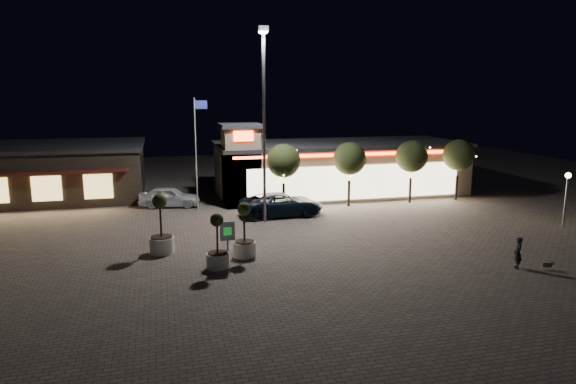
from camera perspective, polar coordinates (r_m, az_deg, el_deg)
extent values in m
plane|color=#655B52|center=(26.01, -3.37, -7.78)|extent=(90.00, 90.00, 0.00)
cube|color=gray|center=(43.22, 5.70, 2.51)|extent=(20.00, 8.00, 4.00)
cube|color=#262628|center=(42.95, 5.75, 5.35)|extent=(20.40, 8.40, 0.30)
cube|color=#FFECBF|center=(39.55, 7.66, 1.08)|extent=(17.00, 0.12, 2.60)
cube|color=#FF3A14|center=(39.21, 7.76, 4.17)|extent=(19.00, 0.10, 0.18)
cube|color=gray|center=(38.35, -5.23, 2.79)|extent=(2.60, 2.60, 5.80)
cube|color=#262628|center=(38.03, -5.32, 7.34)|extent=(3.00, 3.00, 0.30)
cube|color=#FF3A14|center=(36.75, -4.97, 6.20)|extent=(1.40, 0.10, 0.70)
cube|color=#382D23|center=(45.66, -25.95, 1.90)|extent=(16.00, 10.00, 4.00)
cube|color=#262628|center=(45.41, -26.18, 4.58)|extent=(16.40, 10.40, 0.30)
cube|color=#591E19|center=(40.33, -27.56, 1.84)|extent=(14.40, 0.80, 0.15)
cube|color=#ECC36A|center=(40.53, -25.24, 0.35)|extent=(2.00, 0.12, 1.80)
cube|color=#ECC36A|center=(39.99, -20.32, 0.59)|extent=(2.00, 0.12, 1.80)
cylinder|color=gray|center=(32.94, -2.67, 6.89)|extent=(0.20, 0.20, 12.00)
cube|color=gray|center=(33.07, -2.77, 17.67)|extent=(0.60, 0.40, 0.35)
cube|color=white|center=(33.05, -2.77, 17.32)|extent=(0.45, 0.30, 0.08)
cylinder|color=white|center=(37.55, -10.19, 4.18)|extent=(0.10, 0.10, 8.00)
cube|color=navy|center=(37.33, -9.67, 9.54)|extent=(0.90, 0.04, 0.60)
cylinder|color=gray|center=(36.52, 28.45, -1.01)|extent=(0.12, 0.12, 3.20)
sphere|color=#FFE5B2|center=(36.25, 28.69, 1.62)|extent=(0.36, 0.36, 0.36)
cylinder|color=#332319|center=(36.97, -0.49, -0.52)|extent=(0.20, 0.20, 1.92)
sphere|color=#2D3819|center=(36.54, -0.50, 3.49)|extent=(2.42, 2.42, 2.42)
cylinder|color=#332319|center=(38.44, 6.77, -0.16)|extent=(0.20, 0.20, 1.92)
sphere|color=#2D3819|center=(38.02, 6.86, 3.71)|extent=(2.42, 2.42, 2.42)
cylinder|color=#332319|center=(40.47, 13.41, 0.18)|extent=(0.20, 0.20, 1.92)
sphere|color=#2D3819|center=(40.07, 13.57, 3.85)|extent=(2.42, 2.42, 2.42)
cylinder|color=#332319|center=(42.45, 18.21, 0.43)|extent=(0.20, 0.20, 1.92)
sphere|color=#2D3819|center=(42.07, 18.42, 3.93)|extent=(2.42, 2.42, 2.42)
imported|color=black|center=(35.29, -0.73, -1.37)|extent=(5.77, 2.74, 1.59)
imported|color=silver|center=(38.96, -13.01, -0.53)|extent=(4.66, 2.58, 1.50)
imported|color=black|center=(27.21, 24.18, -6.21)|extent=(0.54, 0.65, 1.54)
cube|color=#59514C|center=(27.73, 26.80, -7.21)|extent=(0.45, 0.30, 0.22)
sphere|color=#59514C|center=(27.80, 27.29, -7.03)|extent=(0.20, 0.20, 0.20)
cylinder|color=silver|center=(28.05, -13.84, -5.75)|extent=(1.30, 1.30, 0.87)
cylinder|color=black|center=(27.92, -13.88, -4.86)|extent=(1.13, 1.13, 0.07)
cylinder|color=#332319|center=(27.67, -13.98, -2.85)|extent=(0.11, 0.11, 1.95)
sphere|color=#2D3819|center=(27.46, -14.07, -0.98)|extent=(0.76, 0.76, 0.76)
cylinder|color=silver|center=(25.27, -7.80, -7.55)|extent=(1.11, 1.11, 0.74)
cylinder|color=black|center=(25.15, -7.83, -6.72)|extent=(0.96, 0.96, 0.06)
cylinder|color=#332319|center=(24.91, -7.88, -4.84)|extent=(0.09, 0.09, 1.66)
sphere|color=#2D3819|center=(24.70, -7.93, -3.09)|extent=(0.65, 0.65, 0.65)
cylinder|color=silver|center=(26.80, -4.84, -6.35)|extent=(1.17, 1.17, 0.78)
cylinder|color=black|center=(26.68, -4.86, -5.51)|extent=(1.02, 1.02, 0.06)
cylinder|color=#332319|center=(26.43, -4.89, -3.62)|extent=(0.10, 0.10, 1.76)
sphere|color=#2D3819|center=(26.24, -4.92, -1.87)|extent=(0.68, 0.68, 0.68)
cylinder|color=gray|center=(25.52, -6.69, -6.63)|extent=(0.09, 0.09, 1.34)
cube|color=white|center=(25.21, -6.75, -4.34)|extent=(0.73, 0.08, 0.95)
cube|color=#19962E|center=(25.17, -6.74, -4.36)|extent=(0.39, 0.03, 0.39)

